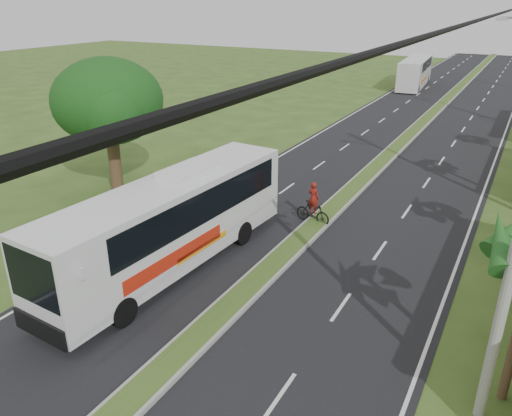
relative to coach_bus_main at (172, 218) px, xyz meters
The scene contains 9 objects.
ground 6.15m from the coach_bus_main, 51.18° to the right, with size 180.00×180.00×0.00m, color #314C1C.
road_asphalt 16.09m from the coach_bus_main, 76.96° to the left, with size 14.00×160.00×0.02m, color black.
median_strip 16.08m from the coach_bus_main, 76.96° to the left, with size 1.20×160.00×0.18m.
lane_edge_left 15.99m from the coach_bus_main, 101.30° to the left, with size 0.12×160.00×0.01m, color silver.
lane_edge_right 18.77m from the coach_bus_main, 56.46° to the left, with size 0.12×160.00×0.01m, color silver.
shade_tree 10.54m from the coach_bus_main, 146.91° to the left, with size 6.30×6.00×7.54m.
coach_bus_main is the anchor object (origin of this frame).
coach_bus_far 50.59m from the coach_bus_main, 91.82° to the left, with size 3.47×11.89×3.41m.
motorcyclist 7.70m from the coach_bus_main, 64.15° to the left, with size 1.97×0.86×2.18m.
Camera 1 is at (8.18, -9.87, 10.43)m, focal length 35.00 mm.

